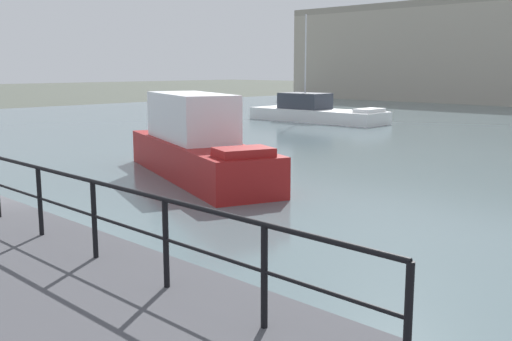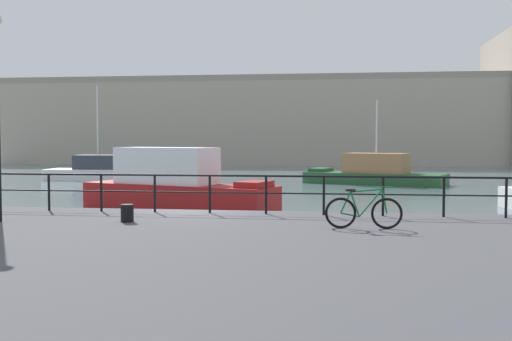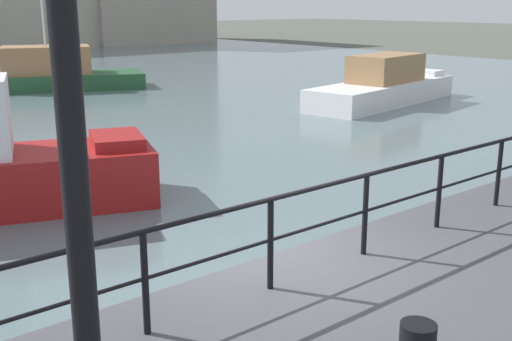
{
  "view_description": "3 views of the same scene",
  "coord_description": "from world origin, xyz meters",
  "px_view_note": "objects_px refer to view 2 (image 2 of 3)",
  "views": [
    {
      "loc": [
        12.58,
        -4.78,
        3.57
      ],
      "look_at": [
        2.69,
        5.28,
        1.14
      ],
      "focal_mm": 41.95,
      "sensor_mm": 36.0,
      "label": 1
    },
    {
      "loc": [
        4.38,
        -17.4,
        3.11
      ],
      "look_at": [
        1.75,
        2.02,
        2.08
      ],
      "focal_mm": 42.98,
      "sensor_mm": 36.0,
      "label": 2
    },
    {
      "loc": [
        -5.05,
        -5.69,
        4.15
      ],
      "look_at": [
        2.26,
        3.15,
        1.1
      ],
      "focal_mm": 44.35,
      "sensor_mm": 36.0,
      "label": 3
    }
  ],
  "objects_px": {
    "harbor_building": "(361,119)",
    "moored_white_yacht": "(374,172)",
    "moored_blue_motorboat": "(175,186)",
    "parked_bicycle": "(363,212)",
    "mooring_bollard": "(127,213)",
    "moored_red_daysailer": "(109,171)"
  },
  "relations": [
    {
      "from": "harbor_building",
      "to": "moored_white_yacht",
      "type": "distance_m",
      "value": 33.71
    },
    {
      "from": "harbor_building",
      "to": "moored_blue_motorboat",
      "type": "xyz_separation_m",
      "value": [
        -9.55,
        -50.52,
        -4.41
      ]
    },
    {
      "from": "parked_bicycle",
      "to": "mooring_bollard",
      "type": "relative_size",
      "value": 4.03
    },
    {
      "from": "moored_red_daysailer",
      "to": "moored_blue_motorboat",
      "type": "bearing_deg",
      "value": -63.15
    },
    {
      "from": "moored_red_daysailer",
      "to": "moored_blue_motorboat",
      "type": "xyz_separation_m",
      "value": [
        10.21,
        -18.82,
        0.43
      ]
    },
    {
      "from": "moored_white_yacht",
      "to": "parked_bicycle",
      "type": "bearing_deg",
      "value": 107.87
    },
    {
      "from": "harbor_building",
      "to": "moored_white_yacht",
      "type": "xyz_separation_m",
      "value": [
        -0.29,
        -33.38,
        -4.68
      ]
    },
    {
      "from": "moored_blue_motorboat",
      "to": "harbor_building",
      "type": "bearing_deg",
      "value": 99.52
    },
    {
      "from": "parked_bicycle",
      "to": "moored_red_daysailer",
      "type": "bearing_deg",
      "value": 118.61
    },
    {
      "from": "harbor_building",
      "to": "parked_bicycle",
      "type": "bearing_deg",
      "value": -91.97
    },
    {
      "from": "harbor_building",
      "to": "mooring_bollard",
      "type": "height_order",
      "value": "harbor_building"
    },
    {
      "from": "moored_red_daysailer",
      "to": "parked_bicycle",
      "type": "distance_m",
      "value": 34.6
    },
    {
      "from": "moored_white_yacht",
      "to": "moored_blue_motorboat",
      "type": "xyz_separation_m",
      "value": [
        -9.27,
        -17.14,
        0.27
      ]
    },
    {
      "from": "moored_blue_motorboat",
      "to": "moored_white_yacht",
      "type": "bearing_deg",
      "value": 81.83
    },
    {
      "from": "moored_white_yacht",
      "to": "mooring_bollard",
      "type": "bearing_deg",
      "value": 96.2
    },
    {
      "from": "moored_white_yacht",
      "to": "mooring_bollard",
      "type": "distance_m",
      "value": 28.71
    },
    {
      "from": "harbor_building",
      "to": "moored_red_daysailer",
      "type": "xyz_separation_m",
      "value": [
        -19.76,
        -31.69,
        -4.84
      ]
    },
    {
      "from": "moored_white_yacht",
      "to": "moored_red_daysailer",
      "type": "height_order",
      "value": "moored_red_daysailer"
    },
    {
      "from": "harbor_building",
      "to": "mooring_bollard",
      "type": "bearing_deg",
      "value": -97.38
    },
    {
      "from": "moored_white_yacht",
      "to": "parked_bicycle",
      "type": "distance_m",
      "value": 28.13
    },
    {
      "from": "harbor_building",
      "to": "moored_white_yacht",
      "type": "relative_size",
      "value": 7.32
    },
    {
      "from": "moored_red_daysailer",
      "to": "moored_blue_motorboat",
      "type": "height_order",
      "value": "moored_red_daysailer"
    }
  ]
}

